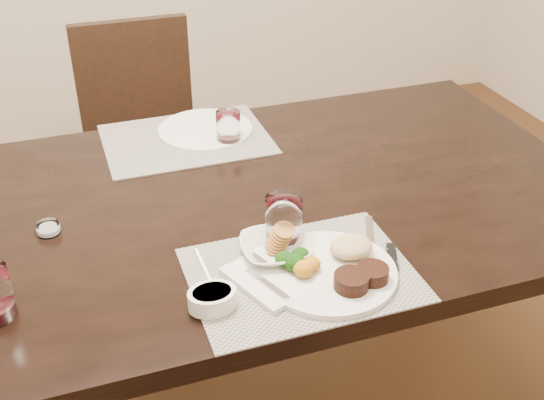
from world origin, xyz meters
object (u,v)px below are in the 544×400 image
object	(u,v)px
chair_far	(144,134)
wine_glass_near	(284,222)
dinner_plate	(335,268)
cracker_bowl	(275,248)
steak_knife	(386,251)
far_plate	(205,130)

from	to	relation	value
chair_far	wine_glass_near	world-z (taller)	chair_far
dinner_plate	wine_glass_near	distance (m)	0.16
dinner_plate	wine_glass_near	xyz separation A→B (m)	(-0.06, 0.15, 0.03)
chair_far	cracker_bowl	xyz separation A→B (m)	(0.10, -1.19, 0.27)
chair_far	cracker_bowl	world-z (taller)	chair_far
steak_knife	wine_glass_near	size ratio (longest dim) A/B	1.94
chair_far	steak_knife	size ratio (longest dim) A/B	4.16
steak_knife	wine_glass_near	distance (m)	0.23
dinner_plate	steak_knife	distance (m)	0.14
dinner_plate	cracker_bowl	xyz separation A→B (m)	(-0.10, 0.10, 0.00)
wine_glass_near	far_plate	xyz separation A→B (m)	(-0.03, 0.59, -0.04)
chair_far	far_plate	xyz separation A→B (m)	(0.11, -0.55, 0.26)
dinner_plate	steak_knife	xyz separation A→B (m)	(0.13, 0.03, -0.01)
cracker_bowl	dinner_plate	bearing A→B (deg)	-46.51
far_plate	chair_far	bearing A→B (deg)	101.05
dinner_plate	cracker_bowl	distance (m)	0.14
steak_knife	wine_glass_near	bearing A→B (deg)	172.09
steak_knife	cracker_bowl	world-z (taller)	cracker_bowl
cracker_bowl	wine_glass_near	world-z (taller)	wine_glass_near
dinner_plate	far_plate	xyz separation A→B (m)	(-0.09, 0.73, -0.01)
steak_knife	far_plate	xyz separation A→B (m)	(-0.22, 0.70, 0.00)
wine_glass_near	far_plate	distance (m)	0.59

